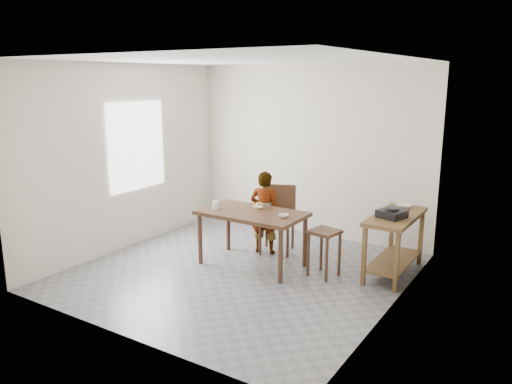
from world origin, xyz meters
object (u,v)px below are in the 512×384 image
Objects in this scene: child at (265,212)px; stool at (324,253)px; prep_counter at (394,245)px; dining_table at (252,239)px; dining_chair at (277,220)px.

child reaches higher than stool.
stool is (-0.74, -0.53, -0.10)m from prep_counter.
child is 1.19m from stool.
dining_table is 1.16× the size of child.
prep_counter is 1.86m from child.
child is (-0.12, 0.52, 0.23)m from dining_table.
child is 1.25× the size of dining_chair.
dining_chair reaches higher than prep_counter.
child reaches higher than dining_table.
dining_chair is at bearing 154.38° from stool.
dining_table is 1.17× the size of prep_counter.
dining_table is at bearing -157.85° from prep_counter.
dining_table reaches higher than stool.
prep_counter is at bearing 174.07° from child.
child is at bearing -174.36° from prep_counter.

